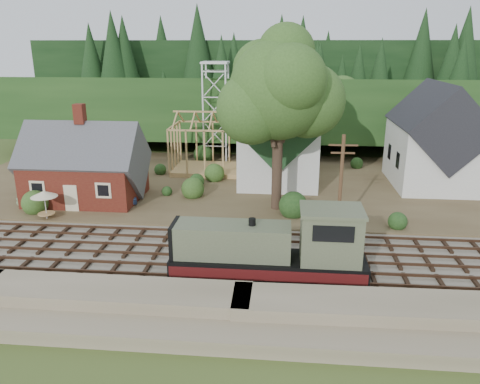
# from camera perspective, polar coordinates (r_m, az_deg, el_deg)

# --- Properties ---
(ground) EXTENTS (140.00, 140.00, 0.00)m
(ground) POSITION_cam_1_polar(r_m,az_deg,el_deg) (33.38, 0.56, -8.09)
(ground) COLOR #384C1E
(ground) RESTS_ON ground
(embankment) EXTENTS (64.00, 5.00, 1.60)m
(embankment) POSITION_cam_1_polar(r_m,az_deg,el_deg) (26.03, -1.11, -16.22)
(embankment) COLOR #7F7259
(embankment) RESTS_ON ground
(railroad_bed) EXTENTS (64.00, 11.00, 0.16)m
(railroad_bed) POSITION_cam_1_polar(r_m,az_deg,el_deg) (33.35, 0.56, -7.97)
(railroad_bed) COLOR #726B5B
(railroad_bed) RESTS_ON ground
(village_flat) EXTENTS (64.00, 26.00, 0.30)m
(village_flat) POSITION_cam_1_polar(r_m,az_deg,el_deg) (50.12, 2.32, 1.01)
(village_flat) COLOR brown
(village_flat) RESTS_ON ground
(hillside) EXTENTS (70.00, 28.96, 12.74)m
(hillside) POSITION_cam_1_polar(r_m,az_deg,el_deg) (73.45, 3.39, 6.25)
(hillside) COLOR #1E3F19
(hillside) RESTS_ON ground
(ridge) EXTENTS (80.00, 20.00, 12.00)m
(ridge) POSITION_cam_1_polar(r_m,az_deg,el_deg) (89.18, 3.79, 8.28)
(ridge) COLOR black
(ridge) RESTS_ON ground
(depot) EXTENTS (10.80, 7.41, 9.00)m
(depot) POSITION_cam_1_polar(r_m,az_deg,el_deg) (46.35, -18.33, 2.66)
(depot) COLOR #521612
(depot) RESTS_ON village_flat
(church) EXTENTS (8.40, 15.17, 13.00)m
(church) POSITION_cam_1_polar(r_m,az_deg,el_deg) (50.51, 4.79, 6.97)
(church) COLOR silver
(church) RESTS_ON village_flat
(farmhouse) EXTENTS (8.40, 10.80, 10.60)m
(farmhouse) POSITION_cam_1_polar(r_m,az_deg,el_deg) (52.24, 22.68, 5.67)
(farmhouse) COLOR silver
(farmhouse) RESTS_ON village_flat
(timber_frame) EXTENTS (8.20, 6.20, 6.99)m
(timber_frame) POSITION_cam_1_polar(r_m,az_deg,el_deg) (53.84, -3.81, 5.58)
(timber_frame) COLOR tan
(timber_frame) RESTS_ON village_flat
(lattice_tower) EXTENTS (3.20, 3.20, 12.12)m
(lattice_tower) POSITION_cam_1_polar(r_m,az_deg,el_deg) (58.75, -3.00, 13.28)
(lattice_tower) COLOR silver
(lattice_tower) RESTS_ON village_flat
(big_tree) EXTENTS (10.90, 8.40, 14.70)m
(big_tree) POSITION_cam_1_polar(r_m,az_deg,el_deg) (40.27, 5.00, 11.49)
(big_tree) COLOR #38281E
(big_tree) RESTS_ON village_flat
(telegraph_pole_near) EXTENTS (2.20, 0.28, 8.00)m
(telegraph_pole_near) POSITION_cam_1_polar(r_m,az_deg,el_deg) (36.90, 12.18, 1.11)
(telegraph_pole_near) COLOR #4C331E
(telegraph_pole_near) RESTS_ON ground
(locomotive) EXTENTS (12.10, 3.03, 4.84)m
(locomotive) POSITION_cam_1_polar(r_m,az_deg,el_deg) (29.66, 4.33, -7.03)
(locomotive) COLOR black
(locomotive) RESTS_ON railroad_bed
(car_blue) EXTENTS (2.66, 3.89, 1.23)m
(car_blue) POSITION_cam_1_polar(r_m,az_deg,el_deg) (45.25, -13.49, -0.31)
(car_blue) COLOR #5779BB
(car_blue) RESTS_ON village_flat
(car_green) EXTENTS (3.72, 1.54, 1.20)m
(car_green) POSITION_cam_1_polar(r_m,az_deg,el_deg) (46.57, -23.31, -0.81)
(car_green) COLOR #7EA16F
(car_green) RESTS_ON village_flat
(patio_set) EXTENTS (2.20, 2.20, 2.45)m
(patio_set) POSITION_cam_1_polar(r_m,az_deg,el_deg) (42.42, -22.78, -0.36)
(patio_set) COLOR silver
(patio_set) RESTS_ON village_flat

